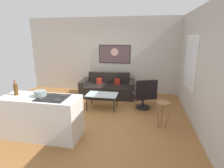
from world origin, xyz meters
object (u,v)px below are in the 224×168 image
object	(u,v)px
soda_bottle	(16,88)
wall_painting	(115,54)
couch	(108,89)
armchair	(144,94)
coffee_table	(102,95)
bar_stool	(163,108)
mixing_bowl	(40,94)

from	to	relation	value
soda_bottle	wall_painting	xyz separation A→B (m)	(1.50, 3.46, 0.42)
couch	wall_painting	distance (m)	1.33
armchair	soda_bottle	world-z (taller)	soda_bottle
coffee_table	bar_stool	distance (m)	1.88
bar_stool	wall_painting	xyz separation A→B (m)	(-1.63, 2.58, 0.99)
bar_stool	soda_bottle	xyz separation A→B (m)	(-3.13, -0.88, 0.56)
armchair	couch	bearing A→B (deg)	143.47
bar_stool	wall_painting	distance (m)	3.21
coffee_table	wall_painting	distance (m)	2.04
couch	coffee_table	size ratio (longest dim) A/B	2.15
coffee_table	mixing_bowl	size ratio (longest dim) A/B	3.61
couch	wall_painting	bearing A→B (deg)	77.22
couch	bar_stool	size ratio (longest dim) A/B	3.15
armchair	bar_stool	size ratio (longest dim) A/B	1.48
soda_bottle	coffee_table	bearing A→B (deg)	49.98
coffee_table	wall_painting	world-z (taller)	wall_painting
armchair	bar_stool	bearing A→B (deg)	-65.83
armchair	wall_painting	xyz separation A→B (m)	(-1.18, 1.56, 1.01)
coffee_table	wall_painting	xyz separation A→B (m)	(0.06, 1.74, 1.06)
wall_painting	armchair	bearing A→B (deg)	-53.03
couch	wall_painting	size ratio (longest dim) A/B	1.63
coffee_table	couch	bearing A→B (deg)	93.86
couch	mixing_bowl	xyz separation A→B (m)	(-0.81, -2.86, 0.68)
couch	wall_painting	world-z (taller)	wall_painting
couch	bar_stool	xyz separation A→B (m)	(1.77, -1.99, 0.20)
bar_stool	armchair	bearing A→B (deg)	114.17
mixing_bowl	couch	bearing A→B (deg)	74.26
bar_stool	couch	bearing A→B (deg)	131.63
armchair	soda_bottle	size ratio (longest dim) A/B	2.79
armchair	mixing_bowl	distance (m)	2.88
bar_stool	wall_painting	world-z (taller)	wall_painting
armchair	wall_painting	size ratio (longest dim) A/B	0.77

